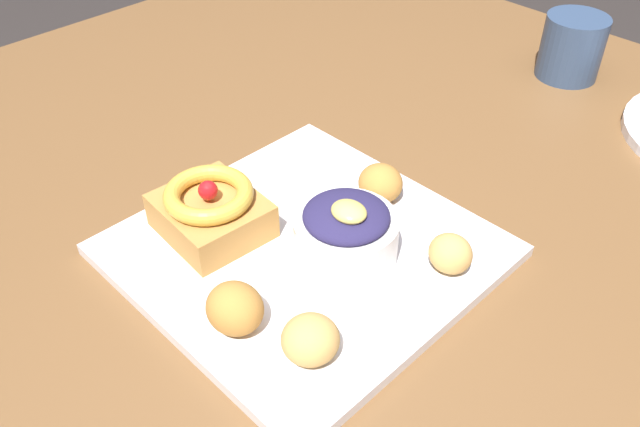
# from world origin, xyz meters

# --- Properties ---
(dining_table) EXTENTS (1.27, 1.08, 0.73)m
(dining_table) POSITION_xyz_m (0.00, 0.00, 0.64)
(dining_table) COLOR brown
(dining_table) RESTS_ON ground_plane
(front_plate) EXTENTS (0.31, 0.31, 0.01)m
(front_plate) POSITION_xyz_m (0.01, -0.14, 0.74)
(front_plate) COLOR white
(front_plate) RESTS_ON dining_table
(cake_slice) EXTENTS (0.10, 0.09, 0.06)m
(cake_slice) POSITION_xyz_m (-0.07, -0.18, 0.77)
(cake_slice) COLOR #B77F3D
(cake_slice) RESTS_ON front_plate
(berry_ramekin) EXTENTS (0.10, 0.10, 0.07)m
(berry_ramekin) POSITION_xyz_m (0.05, -0.12, 0.77)
(berry_ramekin) COLOR white
(berry_ramekin) RESTS_ON front_plate
(fritter_front) EXTENTS (0.05, 0.04, 0.04)m
(fritter_front) POSITION_xyz_m (0.01, -0.03, 0.76)
(fritter_front) COLOR #BC7F38
(fritter_front) RESTS_ON front_plate
(fritter_middle) EXTENTS (0.05, 0.05, 0.04)m
(fritter_middle) POSITION_xyz_m (0.04, -0.24, 0.76)
(fritter_middle) COLOR #BC7F38
(fritter_middle) RESTS_ON front_plate
(fritter_back) EXTENTS (0.05, 0.05, 0.04)m
(fritter_back) POSITION_xyz_m (0.11, -0.22, 0.76)
(fritter_back) COLOR tan
(fritter_back) RESTS_ON front_plate
(fritter_extra) EXTENTS (0.04, 0.04, 0.04)m
(fritter_extra) POSITION_xyz_m (0.12, -0.06, 0.76)
(fritter_extra) COLOR tan
(fritter_extra) RESTS_ON front_plate
(coffee_mug) EXTENTS (0.08, 0.08, 0.08)m
(coffee_mug) POSITION_xyz_m (0.00, 0.37, 0.77)
(coffee_mug) COLOR #334766
(coffee_mug) RESTS_ON dining_table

